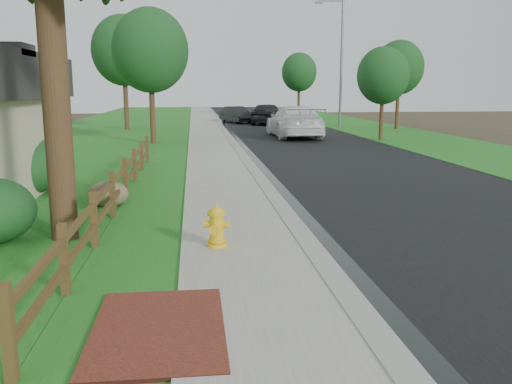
{
  "coord_description": "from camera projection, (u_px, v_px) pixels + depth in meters",
  "views": [
    {
      "loc": [
        -1.72,
        -7.26,
        2.97
      ],
      "look_at": [
        -0.41,
        4.15,
        0.77
      ],
      "focal_mm": 38.0,
      "sensor_mm": 36.0,
      "label": 1
    }
  ],
  "objects": [
    {
      "name": "ground",
      "position": [
        317.0,
        297.0,
        7.84
      ],
      "size": [
        120.0,
        120.0,
        0.0
      ],
      "primitive_type": "plane",
      "color": "#39311F"
    },
    {
      "name": "boulder",
      "position": [
        108.0,
        194.0,
        13.68
      ],
      "size": [
        1.1,
        0.88,
        0.68
      ],
      "primitive_type": "ellipsoid",
      "rotation": [
        0.0,
        0.0,
        0.13
      ],
      "color": "brown",
      "rests_on": "ground"
    },
    {
      "name": "tree_mid_right",
      "position": [
        399.0,
        68.0,
        38.68
      ],
      "size": [
        3.51,
        3.51,
        6.36
      ],
      "color": "#3D2619",
      "rests_on": "ground"
    },
    {
      "name": "streetlight",
      "position": [
        339.0,
        56.0,
        40.21
      ],
      "size": [
        2.19,
        0.36,
        9.45
      ],
      "color": "slate",
      "rests_on": "ground"
    },
    {
      "name": "wet_gutter",
      "position": [
        225.0,
        127.0,
        42.07
      ],
      "size": [
        0.5,
        90.0,
        0.0
      ],
      "primitive_type": "cube",
      "color": "black",
      "rests_on": "road"
    },
    {
      "name": "grass_strip",
      "position": [
        179.0,
        127.0,
        41.67
      ],
      "size": [
        1.6,
        90.0,
        0.06
      ],
      "primitive_type": "cube",
      "color": "#1A5D1C",
      "rests_on": "ground"
    },
    {
      "name": "shrub_b",
      "position": [
        28.0,
        165.0,
        15.54
      ],
      "size": [
        2.78,
        2.78,
        1.59
      ],
      "primitive_type": "ellipsoid",
      "rotation": [
        0.0,
        0.0,
        0.26
      ],
      "color": "#163F1B",
      "rests_on": "ground"
    },
    {
      "name": "tree_near_left",
      "position": [
        150.0,
        51.0,
        28.55
      ],
      "size": [
        4.04,
        4.04,
        7.15
      ],
      "color": "#3D2619",
      "rests_on": "ground"
    },
    {
      "name": "shrub_d",
      "position": [
        23.0,
        168.0,
        15.16
      ],
      "size": [
        2.93,
        2.93,
        1.52
      ],
      "primitive_type": "ellipsoid",
      "rotation": [
        0.0,
        0.0,
        -0.4
      ],
      "color": "#163F1B",
      "rests_on": "ground"
    },
    {
      "name": "verge_far",
      "position": [
        360.0,
        126.0,
        43.28
      ],
      "size": [
        6.0,
        90.0,
        0.04
      ],
      "primitive_type": "cube",
      "color": "#1A5D1C",
      "rests_on": "ground"
    },
    {
      "name": "fire_hydrant",
      "position": [
        217.0,
        226.0,
        9.95
      ],
      "size": [
        0.53,
        0.43,
        0.81
      ],
      "color": "yellow",
      "rests_on": "sidewalk"
    },
    {
      "name": "curb",
      "position": [
        221.0,
        126.0,
        42.02
      ],
      "size": [
        0.4,
        90.0,
        0.12
      ],
      "primitive_type": "cube",
      "color": "gray",
      "rests_on": "ground"
    },
    {
      "name": "ranch_fence",
      "position": [
        119.0,
        184.0,
        13.56
      ],
      "size": [
        0.12,
        16.92,
        1.1
      ],
      "color": "#432816",
      "rests_on": "ground"
    },
    {
      "name": "sidewalk",
      "position": [
        204.0,
        127.0,
        41.88
      ],
      "size": [
        2.2,
        90.0,
        0.1
      ],
      "primitive_type": "cube",
      "color": "gray",
      "rests_on": "ground"
    },
    {
      "name": "tree_far_right",
      "position": [
        299.0,
        72.0,
        54.54
      ],
      "size": [
        3.53,
        3.53,
        6.51
      ],
      "color": "#3D2619",
      "rests_on": "ground"
    },
    {
      "name": "road",
      "position": [
        274.0,
        127.0,
        42.5
      ],
      "size": [
        8.0,
        90.0,
        0.02
      ],
      "primitive_type": "cube",
      "color": "black",
      "rests_on": "ground"
    },
    {
      "name": "brick_patch",
      "position": [
        159.0,
        331.0,
        6.61
      ],
      "size": [
        1.6,
        2.4,
        0.11
      ],
      "primitive_type": "cube",
      "color": "maroon",
      "rests_on": "ground"
    },
    {
      "name": "tree_near_right",
      "position": [
        383.0,
        76.0,
        30.56
      ],
      "size": [
        2.94,
        2.94,
        5.29
      ],
      "color": "#3D2619",
      "rests_on": "ground"
    },
    {
      "name": "dark_car_far",
      "position": [
        236.0,
        115.0,
        46.91
      ],
      "size": [
        2.88,
        4.5,
        1.4
      ],
      "primitive_type": "imported",
      "rotation": [
        0.0,
        0.0,
        0.36
      ],
      "color": "black",
      "rests_on": "road"
    },
    {
      "name": "lawn_near",
      "position": [
        110.0,
        128.0,
        41.08
      ],
      "size": [
        9.0,
        90.0,
        0.04
      ],
      "primitive_type": "cube",
      "color": "#1A5D1C",
      "rests_on": "ground"
    },
    {
      "name": "white_suv",
      "position": [
        294.0,
        122.0,
        32.86
      ],
      "size": [
        2.78,
        6.65,
        1.92
      ],
      "primitive_type": "imported",
      "rotation": [
        0.0,
        0.0,
        3.16
      ],
      "color": "white",
      "rests_on": "road"
    },
    {
      "name": "tree_mid_left",
      "position": [
        124.0,
        51.0,
        38.24
      ],
      "size": [
        4.53,
        4.53,
        8.09
      ],
      "color": "#3D2619",
      "rests_on": "ground"
    },
    {
      "name": "dark_car_mid",
      "position": [
        267.0,
        113.0,
        44.88
      ],
      "size": [
        3.63,
        5.62,
        1.78
      ],
      "primitive_type": "imported",
      "rotation": [
        0.0,
        0.0,
        2.82
      ],
      "color": "black",
      "rests_on": "road"
    }
  ]
}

